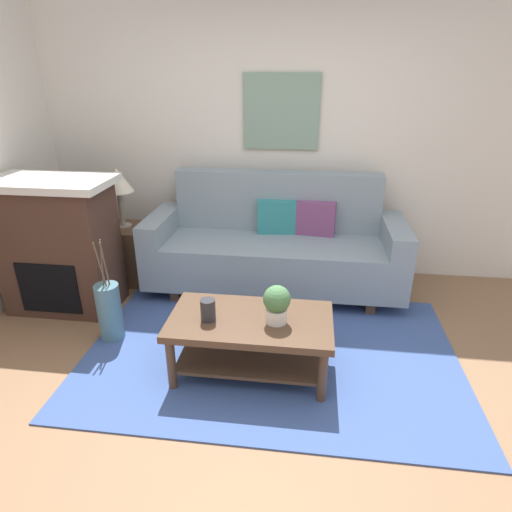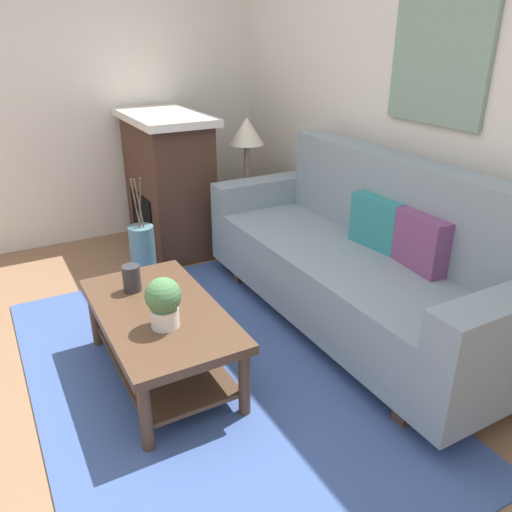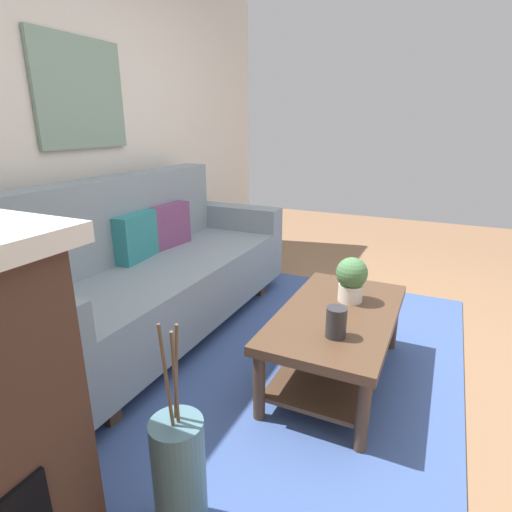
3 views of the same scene
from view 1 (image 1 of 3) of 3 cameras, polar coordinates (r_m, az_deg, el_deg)
name	(u,v)px [view 1 (image 1 of 3)]	position (r m, az deg, el deg)	size (l,w,h in m)	color
ground_plane	(263,399)	(2.95, 0.97, -18.32)	(8.84, 8.84, 0.00)	#8C6647
wall_back	(289,138)	(4.35, 4.33, 15.27)	(4.84, 0.10, 2.70)	silver
area_rug	(271,352)	(3.34, 1.96, -12.55)	(2.74, 1.81, 0.01)	#3D5693
couch	(275,246)	(4.08, 2.49, 1.34)	(2.35, 0.84, 1.08)	gray
throw_pillow_teal	(276,217)	(4.11, 2.71, 5.21)	(0.36, 0.12, 0.32)	teal
throw_pillow_plum	(316,218)	(4.10, 7.89, 4.96)	(0.36, 0.12, 0.32)	#7A4270
coffee_table	(251,332)	(2.99, -0.72, -10.06)	(1.10, 0.60, 0.43)	#513826
tabletop_vase	(208,310)	(2.89, -6.36, -7.08)	(0.10, 0.10, 0.15)	#2D2D33
potted_plant_tabletop	(277,303)	(2.82, 2.75, -6.23)	(0.18, 0.18, 0.26)	white
side_table	(127,253)	(4.49, -16.67, 0.36)	(0.44, 0.44, 0.56)	#513826
table_lamp	(118,183)	(4.27, -17.78, 9.20)	(0.28, 0.28, 0.57)	gray
fireplace	(59,245)	(4.05, -24.57, 1.31)	(1.02, 0.58, 1.16)	#472D23
floor_vase	(110,312)	(3.56, -18.75, -7.05)	(0.19, 0.19, 0.47)	slate
floor_vase_branch_a	(105,264)	(3.37, -19.34, -0.99)	(0.01, 0.01, 0.36)	brown
floor_vase_branch_b	(102,263)	(3.39, -19.68, -0.84)	(0.01, 0.01, 0.36)	brown
floor_vase_branch_c	(100,265)	(3.37, -19.92, -1.08)	(0.01, 0.01, 0.36)	brown
framed_painting	(281,112)	(4.26, 3.36, 18.47)	(0.72, 0.03, 0.68)	gray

